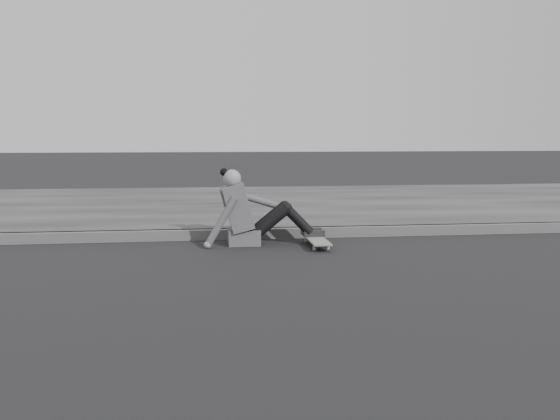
{
  "coord_description": "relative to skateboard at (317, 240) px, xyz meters",
  "views": [
    {
      "loc": [
        -2.7,
        -4.86,
        1.25
      ],
      "look_at": [
        -1.91,
        1.29,
        0.5
      ],
      "focal_mm": 40.0,
      "sensor_mm": 36.0,
      "label": 1
    }
  ],
  "objects": [
    {
      "name": "sidewalk",
      "position": [
        1.41,
        3.66,
        -0.01
      ],
      "size": [
        24.0,
        6.0,
        0.12
      ],
      "primitive_type": "cube",
      "color": "#343434",
      "rests_on": "ground"
    },
    {
      "name": "curb",
      "position": [
        1.41,
        0.64,
        -0.01
      ],
      "size": [
        24.0,
        0.16,
        0.12
      ],
      "primitive_type": "cube",
      "color": "#4D4D4D",
      "rests_on": "ground"
    },
    {
      "name": "ground",
      "position": [
        1.41,
        -1.94,
        -0.07
      ],
      "size": [
        80.0,
        80.0,
        0.0
      ],
      "primitive_type": "plane",
      "color": "black",
      "rests_on": "ground"
    },
    {
      "name": "skateboard",
      "position": [
        0.0,
        0.0,
        0.0
      ],
      "size": [
        0.2,
        0.78,
        0.09
      ],
      "color": "gray",
      "rests_on": "ground"
    },
    {
      "name": "seated_woman",
      "position": [
        -0.73,
        0.25,
        0.29
      ],
      "size": [
        1.38,
        0.46,
        0.88
      ],
      "color": "#4C4C4E",
      "rests_on": "ground"
    }
  ]
}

